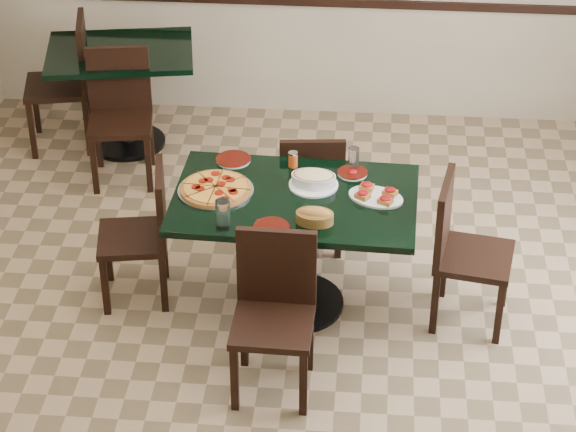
# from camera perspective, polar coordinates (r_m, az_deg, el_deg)

# --- Properties ---
(floor) EXTENTS (5.50, 5.50, 0.00)m
(floor) POSITION_cam_1_polar(r_m,az_deg,el_deg) (6.42, 0.13, -6.05)
(floor) COLOR #927454
(floor) RESTS_ON ground
(room_shell) EXTENTS (5.50, 5.50, 5.50)m
(room_shell) POSITION_cam_1_polar(r_m,az_deg,el_deg) (7.31, 9.40, 9.39)
(room_shell) COLOR white
(room_shell) RESTS_ON floor
(main_table) EXTENTS (1.38, 0.92, 0.75)m
(main_table) POSITION_cam_1_polar(r_m,az_deg,el_deg) (6.31, 0.35, -0.41)
(main_table) COLOR black
(main_table) RESTS_ON floor
(back_table) EXTENTS (1.13, 0.90, 0.75)m
(back_table) POSITION_cam_1_polar(r_m,az_deg,el_deg) (8.11, -8.42, 6.89)
(back_table) COLOR black
(back_table) RESTS_ON floor
(chair_far) EXTENTS (0.43, 0.43, 0.84)m
(chair_far) POSITION_cam_1_polar(r_m,az_deg,el_deg) (6.86, 1.20, 1.51)
(chair_far) COLOR black
(chair_far) RESTS_ON floor
(chair_near) EXTENTS (0.43, 0.43, 0.89)m
(chair_near) POSITION_cam_1_polar(r_m,az_deg,el_deg) (5.82, -0.69, -4.52)
(chair_near) COLOR black
(chair_near) RESTS_ON floor
(chair_right) EXTENTS (0.48, 0.48, 0.90)m
(chair_right) POSITION_cam_1_polar(r_m,az_deg,el_deg) (6.34, 8.76, -1.45)
(chair_right) COLOR black
(chair_right) RESTS_ON floor
(chair_left) EXTENTS (0.46, 0.46, 0.85)m
(chair_left) POSITION_cam_1_polar(r_m,az_deg,el_deg) (6.51, -7.27, -0.61)
(chair_left) COLOR black
(chair_left) RESTS_ON floor
(back_chair_near) EXTENTS (0.48, 0.48, 0.91)m
(back_chair_near) POSITION_cam_1_polar(r_m,az_deg,el_deg) (7.75, -8.52, 5.46)
(back_chair_near) COLOR black
(back_chair_near) RESTS_ON floor
(back_chair_left) EXTENTS (0.53, 0.53, 0.96)m
(back_chair_left) POSITION_cam_1_polar(r_m,az_deg,el_deg) (8.18, -11.06, 7.01)
(back_chair_left) COLOR black
(back_chair_left) RESTS_ON floor
(pepperoni_pizza) EXTENTS (0.43, 0.43, 0.04)m
(pepperoni_pizza) POSITION_cam_1_polar(r_m,az_deg,el_deg) (6.27, -3.70, 1.40)
(pepperoni_pizza) COLOR silver
(pepperoni_pizza) RESTS_ON main_table
(lasagna_casserole) EXTENTS (0.28, 0.28, 0.09)m
(lasagna_casserole) POSITION_cam_1_polar(r_m,az_deg,el_deg) (6.29, 1.31, 1.90)
(lasagna_casserole) COLOR silver
(lasagna_casserole) RESTS_ON main_table
(bread_basket) EXTENTS (0.22, 0.16, 0.09)m
(bread_basket) POSITION_cam_1_polar(r_m,az_deg,el_deg) (5.98, 1.37, -0.00)
(bread_basket) COLOR brown
(bread_basket) RESTS_ON main_table
(bruschetta_platter) EXTENTS (0.37, 0.32, 0.05)m
(bruschetta_platter) POSITION_cam_1_polar(r_m,az_deg,el_deg) (6.21, 4.49, 1.09)
(bruschetta_platter) COLOR silver
(bruschetta_platter) RESTS_ON main_table
(side_plate_near) EXTENTS (0.19, 0.19, 0.02)m
(side_plate_near) POSITION_cam_1_polar(r_m,az_deg,el_deg) (5.94, -0.85, -0.58)
(side_plate_near) COLOR silver
(side_plate_near) RESTS_ON main_table
(side_plate_far_r) EXTENTS (0.17, 0.17, 0.03)m
(side_plate_far_r) POSITION_cam_1_polar(r_m,az_deg,el_deg) (6.43, 3.29, 2.21)
(side_plate_far_r) COLOR silver
(side_plate_far_r) RESTS_ON main_table
(side_plate_far_l) EXTENTS (0.21, 0.21, 0.02)m
(side_plate_far_l) POSITION_cam_1_polar(r_m,az_deg,el_deg) (6.56, -2.79, 2.89)
(side_plate_far_l) COLOR silver
(side_plate_far_l) RESTS_ON main_table
(napkin_setting) EXTENTS (0.15, 0.15, 0.01)m
(napkin_setting) POSITION_cam_1_polar(r_m,az_deg,el_deg) (5.95, -1.04, -0.61)
(napkin_setting) COLOR white
(napkin_setting) RESTS_ON main_table
(water_glass_a) EXTENTS (0.06, 0.06, 0.13)m
(water_glass_a) POSITION_cam_1_polar(r_m,az_deg,el_deg) (6.46, 3.35, 2.94)
(water_glass_a) COLOR silver
(water_glass_a) RESTS_ON main_table
(water_glass_b) EXTENTS (0.08, 0.08, 0.17)m
(water_glass_b) POSITION_cam_1_polar(r_m,az_deg,el_deg) (5.92, -3.33, 0.08)
(water_glass_b) COLOR silver
(water_glass_b) RESTS_ON main_table
(pepper_shaker) EXTENTS (0.05, 0.05, 0.09)m
(pepper_shaker) POSITION_cam_1_polar(r_m,az_deg,el_deg) (6.48, 0.26, 2.90)
(pepper_shaker) COLOR #B34413
(pepper_shaker) RESTS_ON main_table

